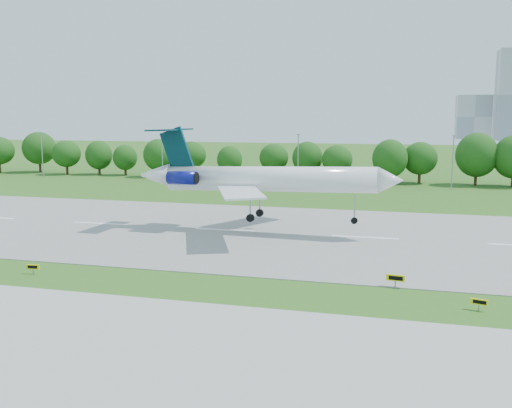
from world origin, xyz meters
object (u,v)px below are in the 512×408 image
object	(u,v)px
airliner	(256,178)
taxi_sign_left	(33,267)
service_vehicle_a	(280,184)
service_vehicle_b	(284,185)

from	to	relation	value
airliner	taxi_sign_left	distance (m)	32.70
airliner	service_vehicle_a	world-z (taller)	airliner
taxi_sign_left	service_vehicle_a	distance (m)	80.43
airliner	service_vehicle_a	xyz separation A→B (m)	(-8.04, 52.87, -7.24)
taxi_sign_left	service_vehicle_a	size ratio (longest dim) A/B	0.45
service_vehicle_a	service_vehicle_b	distance (m)	2.33
airliner	taxi_sign_left	xyz separation A→B (m)	(-16.94, -27.07, -7.03)
service_vehicle_a	taxi_sign_left	bearing A→B (deg)	177.68
taxi_sign_left	service_vehicle_b	world-z (taller)	service_vehicle_b
airliner	service_vehicle_a	size ratio (longest dim) A/B	11.85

